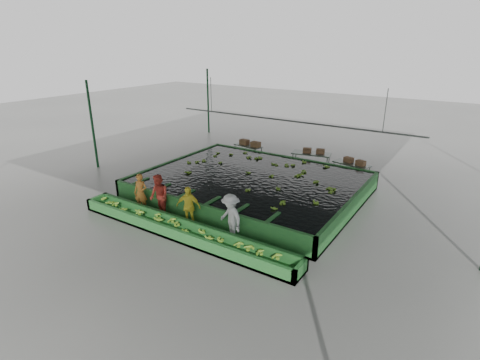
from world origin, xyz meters
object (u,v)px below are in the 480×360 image
Objects in this scene: worker_d at (231,218)px; packing_table_mid at (311,161)px; worker_b at (159,196)px; worker_c at (188,207)px; flotation_tank at (251,185)px; sorting_trough at (181,230)px; worker_a at (141,193)px; packing_table_right at (351,171)px; box_stack_left at (250,146)px; box_stack_mid at (314,153)px; packing_table_left at (248,152)px; box_stack_right at (354,164)px.

worker_d is 9.34m from packing_table_mid.
worker_b reaches higher than worker_c.
flotation_tank is 1.00× the size of sorting_trough.
worker_a is at bearing -124.65° from flotation_tank.
flotation_tank is 5.09m from packing_table_mid.
sorting_trough is 5.47× the size of worker_d.
worker_d is 0.95× the size of packing_table_right.
worker_c is 9.62m from box_stack_left.
worker_c is at bearing 109.37° from sorting_trough.
worker_d reaches higher than worker_a.
packing_table_right is at bearing 70.80° from sorting_trough.
worker_a is 1.38× the size of box_stack_mid.
packing_table_right reaches higher than packing_table_left.
box_stack_mid reaches higher than packing_table_left.
worker_d reaches higher than packing_table_mid.
worker_c is 1.39× the size of box_stack_mid.
box_stack_right is at bearing 45.30° from worker_c.
packing_table_mid is 2.47m from packing_table_right.
worker_a is 9.19m from box_stack_left.
worker_b is at bearing -120.45° from packing_table_right.
box_stack_right is (2.58, -0.30, 0.39)m from packing_table_mid.
box_stack_mid is at bearing 83.91° from sorting_trough.
packing_table_mid is 2.62m from box_stack_right.
box_stack_right is at bearing 101.68° from worker_d.
flotation_tank reaches higher than sorting_trough.
sorting_trough is 5.92× the size of worker_c.
worker_a is at bearing -88.28° from packing_table_left.
worker_c is 9.43m from box_stack_mid.
sorting_trough is 1.04m from worker_c.
packing_table_left is 6.66m from packing_table_right.
packing_table_right is (6.65, -0.23, 0.02)m from packing_table_left.
packing_table_left is at bearing 107.98° from sorting_trough.
flotation_tank is 5.81m from box_stack_left.
box_stack_left is (-3.11, 9.99, 0.59)m from sorting_trough.
packing_table_mid is 0.51m from box_stack_mid.
worker_b reaches higher than box_stack_mid.
worker_a is 1.39× the size of box_stack_right.
worker_b reaches higher than packing_table_right.
box_stack_right is (1.79, 8.99, -0.04)m from worker_d.
packing_table_right is (3.40, 4.68, -0.01)m from flotation_tank.
packing_table_mid is at bearing 117.77° from worker_d.
flotation_tank is 5.97× the size of worker_a.
sorting_trough is 10.52m from packing_table_left.
sorting_trough is at bearing -109.20° from packing_table_right.
packing_table_mid is 1.49× the size of box_stack_left.
flotation_tank is at bearing -126.06° from packing_table_right.
packing_table_right is at bearing -8.55° from box_stack_mid.
box_stack_right is (3.54, 9.79, 0.63)m from sorting_trough.
worker_c is at bearing -16.92° from worker_a.
packing_table_right is 0.46m from box_stack_right.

